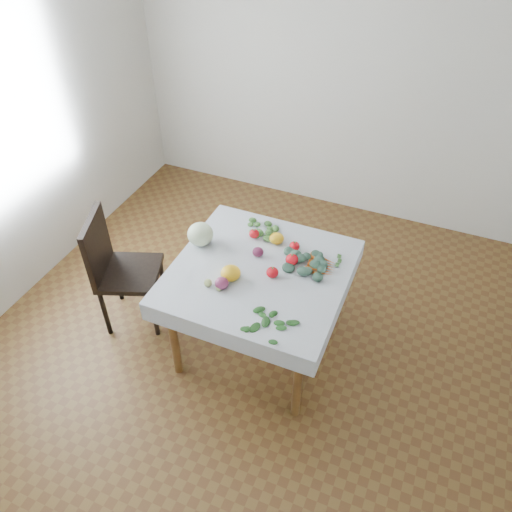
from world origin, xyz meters
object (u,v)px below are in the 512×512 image
at_px(heirloom_back, 277,238).
at_px(carrot_bunch, 321,265).
at_px(chair, 116,264).
at_px(cabbage, 200,234).
at_px(table, 260,281).

height_order(heirloom_back, carrot_bunch, heirloom_back).
xyz_separation_m(chair, cabbage, (0.59, 0.23, 0.29)).
xyz_separation_m(heirloom_back, carrot_bunch, (0.36, -0.12, -0.02)).
bearing_deg(table, cabbage, 168.67).
distance_m(cabbage, heirloom_back, 0.53).
relative_size(table, chair, 1.06).
bearing_deg(carrot_bunch, table, -152.97).
bearing_deg(chair, heirloom_back, 22.33).
distance_m(cabbage, carrot_bunch, 0.84).
bearing_deg(chair, carrot_bunch, 12.46).
xyz_separation_m(chair, carrot_bunch, (1.43, 0.32, 0.23)).
relative_size(chair, cabbage, 5.31).
bearing_deg(cabbage, heirloom_back, 23.70).
bearing_deg(carrot_bunch, heirloom_back, 160.73).
bearing_deg(heirloom_back, table, -89.93).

